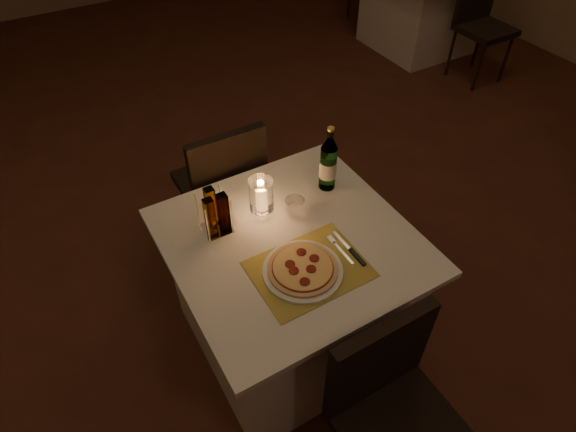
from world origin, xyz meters
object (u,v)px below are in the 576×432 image
main_table (290,291)px  neighbor_table_right (422,9)px  chair_far (224,180)px  plate (303,271)px  tumbler (295,208)px  pizza (303,268)px  water_bottle (328,164)px  chair_near (391,401)px  hurricane_candle (261,196)px

main_table → neighbor_table_right: same height
chair_far → plate: (-0.05, -0.89, 0.20)m
main_table → neighbor_table_right: (2.88, 2.32, 0.00)m
chair_far → tumbler: size_ratio=10.35×
pizza → water_bottle: 0.55m
water_bottle → neighbor_table_right: 3.35m
pizza → water_bottle: bearing=46.2°
chair_far → tumbler: chair_far is taller
main_table → pizza: bearing=-105.5°
plate → neighbor_table_right: bearing=40.5°
chair_near → plate: (-0.05, 0.53, 0.20)m
chair_far → hurricane_candle: (-0.04, -0.53, 0.31)m
chair_near → chair_far: 1.43m
chair_near → neighbor_table_right: (2.88, 3.03, -0.18)m
chair_near → tumbler: (0.09, 0.83, 0.23)m
plate → main_table: bearing=74.5°
tumbler → water_bottle: size_ratio=0.26×
plate → pizza: pizza is taller
chair_far → water_bottle: water_bottle is taller
chair_near → pizza: 0.58m
plate → tumbler: 0.33m
hurricane_candle → neighbor_table_right: size_ratio=0.20×
pizza → neighbor_table_right: bearing=40.5°
pizza → hurricane_candle: bearing=88.0°
main_table → chair_near: chair_near is taller
chair_near → neighbor_table_right: chair_near is taller
main_table → chair_near: size_ratio=1.11×
pizza → tumbler: tumbler is taller
plate → pizza: 0.02m
main_table → pizza: pizza is taller
pizza → hurricane_candle: hurricane_candle is taller
pizza → neighbor_table_right: pizza is taller
pizza → neighbor_table_right: (2.93, 2.50, -0.39)m
plate → pizza: (0.00, 0.00, 0.02)m
main_table → chair_far: bearing=90.0°
chair_far → neighbor_table_right: (2.88, 1.60, -0.18)m
chair_far → water_bottle: 0.68m
neighbor_table_right → chair_far: bearing=-150.9°
plate → tumbler: size_ratio=3.68×
neighbor_table_right → pizza: bearing=-139.5°
tumbler → water_bottle: 0.26m
plate → water_bottle: (0.37, 0.39, 0.12)m
pizza → water_bottle: (0.37, 0.39, 0.11)m
chair_near → pizza: bearing=95.3°
main_table → chair_far: 0.74m
main_table → neighbor_table_right: bearing=38.8°
chair_near → hurricane_candle: 0.95m
pizza → chair_far: bearing=86.8°
hurricane_candle → plate: bearing=-92.0°
plate → pizza: bearing=70.8°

